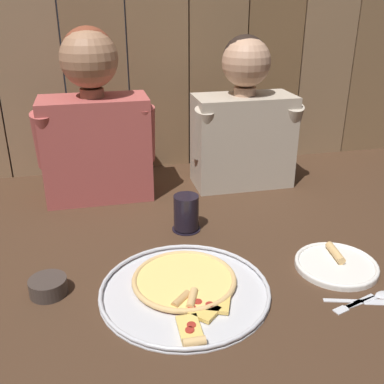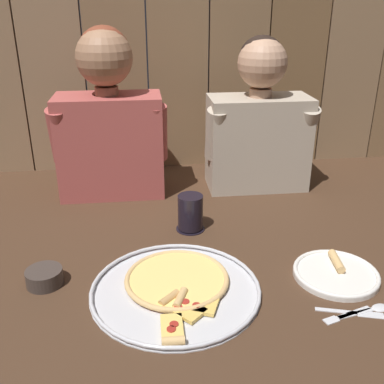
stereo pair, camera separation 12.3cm
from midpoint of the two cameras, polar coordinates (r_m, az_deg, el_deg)
The scene contains 11 objects.
ground_plane at distance 1.24m, azimuth -0.57°, elevation -9.43°, with size 3.20×3.20×0.00m, color #422B1C.
pizza_tray at distance 1.14m, azimuth -4.04°, elevation -12.06°, with size 0.42×0.42×0.03m.
dinner_plate at distance 1.27m, azimuth 15.20°, elevation -8.93°, with size 0.22×0.22×0.03m.
drinking_glass at distance 1.39m, azimuth -3.28°, elevation -2.76°, with size 0.09×0.09×0.12m.
dipping_bowl at distance 1.20m, azimuth -20.72°, elevation -11.14°, with size 0.09×0.09×0.04m.
table_fork at distance 1.14m, azimuth 16.81°, elevation -13.58°, with size 0.13×0.05×0.01m.
table_knife at distance 1.16m, azimuth 17.30°, elevation -13.18°, with size 0.15×0.06×0.01m.
table_spoon at distance 1.19m, azimuth 19.66°, elevation -12.43°, with size 0.14×0.05×0.01m.
diner_left at distance 1.61m, azimuth -14.48°, elevation 8.73°, with size 0.40×0.20×0.59m.
diner_right at distance 1.69m, azimuth 4.49°, elevation 9.15°, with size 0.40×0.20×0.55m.
wooden_backdrop_wall at distance 1.85m, azimuth -6.52°, elevation 21.50°, with size 2.19×0.03×1.22m.
Camera 1 is at (-0.28, -1.00, 0.68)m, focal length 42.00 mm.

